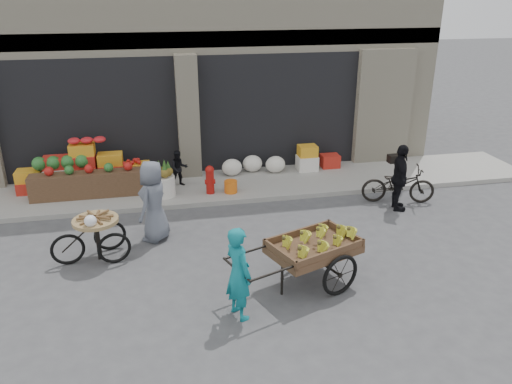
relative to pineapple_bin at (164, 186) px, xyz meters
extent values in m
plane|color=#424244|center=(0.75, -3.60, -0.37)|extent=(80.00, 80.00, 0.00)
cube|color=gray|center=(0.75, 0.50, -0.31)|extent=(18.00, 2.20, 0.12)
cube|color=beige|center=(0.75, 4.60, 3.13)|extent=(14.00, 6.00, 7.00)
cube|color=gray|center=(0.75, 1.75, 3.23)|extent=(14.00, 0.30, 0.40)
cube|color=black|center=(-1.73, 2.40, 1.30)|extent=(4.40, 1.60, 3.10)
cube|color=black|center=(3.23, 2.40, 1.30)|extent=(4.40, 1.60, 3.10)
cube|color=beige|center=(0.75, 1.55, 1.30)|extent=(0.55, 0.80, 3.22)
cube|color=brown|center=(-1.73, 0.35, 0.05)|extent=(2.80, 0.45, 0.60)
sphere|color=#1E5923|center=(-2.42, 0.85, 0.49)|extent=(0.34, 0.34, 0.34)
cylinder|color=silver|center=(0.00, 0.00, 0.00)|extent=(0.52, 0.52, 0.50)
cylinder|color=#A5140F|center=(1.10, -0.05, 0.03)|extent=(0.20, 0.20, 0.56)
sphere|color=#A5140F|center=(1.10, -0.05, 0.35)|extent=(0.22, 0.22, 0.22)
cylinder|color=orange|center=(1.60, -0.10, -0.10)|extent=(0.32, 0.32, 0.30)
ellipsoid|color=silver|center=(2.42, 1.10, -0.03)|extent=(1.70, 0.60, 0.44)
imported|color=black|center=(0.40, 0.60, 0.21)|extent=(0.51, 0.43, 0.93)
cube|color=brown|center=(2.37, -4.25, 0.30)|extent=(1.71, 1.42, 0.13)
torus|color=black|center=(2.71, -4.68, 0.00)|extent=(0.71, 0.32, 0.74)
torus|color=black|center=(2.34, -3.71, 0.00)|extent=(0.71, 0.32, 0.74)
cylinder|color=black|center=(1.77, -4.48, -0.07)|extent=(0.06, 0.06, 0.61)
imported|color=#10757F|center=(0.96, -4.90, 0.40)|extent=(0.56, 0.66, 1.53)
cylinder|color=#9E7F51|center=(-1.33, -2.61, 0.43)|extent=(0.99, 0.99, 0.07)
cube|color=black|center=(-1.33, -2.61, 0.03)|extent=(0.09, 0.09, 0.80)
torus|color=black|center=(-1.03, -2.83, -0.06)|extent=(0.62, 0.18, 0.62)
torus|color=black|center=(-1.14, -2.28, -0.06)|extent=(0.62, 0.18, 0.62)
torus|color=black|center=(-1.87, -2.71, -0.06)|extent=(0.62, 0.18, 0.62)
imported|color=slate|center=(-0.25, -1.99, 0.47)|extent=(0.87, 0.98, 1.68)
imported|color=black|center=(5.47, -1.23, 0.08)|extent=(1.81, 1.02, 0.90)
imported|color=black|center=(5.27, -1.63, 0.41)|extent=(0.61, 0.98, 1.56)
camera|label=1|loc=(-0.11, -11.38, 4.41)|focal=35.00mm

